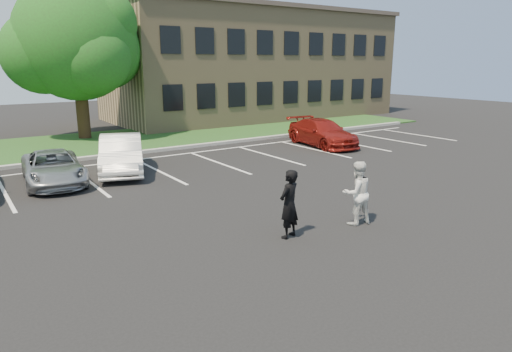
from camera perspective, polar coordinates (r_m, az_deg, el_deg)
The scene contains 11 objects.
ground_plane at distance 12.30m, azimuth 2.65°, elevation -6.60°, with size 90.00×90.00×0.00m, color black.
curb at distance 22.68m, azimuth -15.95°, elevation 2.71°, with size 40.00×0.30×0.15m, color gray.
grass_strip at distance 26.46m, azimuth -18.76°, elevation 3.99°, with size 44.00×8.00×0.08m, color #213F17.
stall_lines at distance 20.42m, azimuth -9.44°, elevation 1.64°, with size 34.00×5.36×0.01m.
office_building at distance 37.55m, azimuth -0.54°, elevation 13.82°, with size 22.40×10.40×8.30m.
tree at distance 28.07m, azimuth -21.41°, elevation 15.22°, with size 7.80×7.20×8.80m.
man_black_suit at distance 11.46m, azimuth 4.15°, elevation -3.51°, with size 0.64×0.42×1.77m, color black.
man_white_shirt at distance 12.69m, azimuth 12.48°, elevation -2.09°, with size 0.86×0.67×1.76m, color white.
car_silver_minivan at distance 18.15m, azimuth -24.00°, elevation 0.94°, with size 1.98×4.29×1.19m, color #9EA2A6.
car_white_sedan at distance 19.06m, azimuth -16.49°, elevation 2.64°, with size 1.59×4.55×1.50m, color white.
car_red_compact at distance 24.49m, azimuth 8.27°, elevation 5.37°, with size 1.93×4.76×1.38m, color maroon.
Camera 1 is at (-6.97, -9.16, 4.35)m, focal length 32.00 mm.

